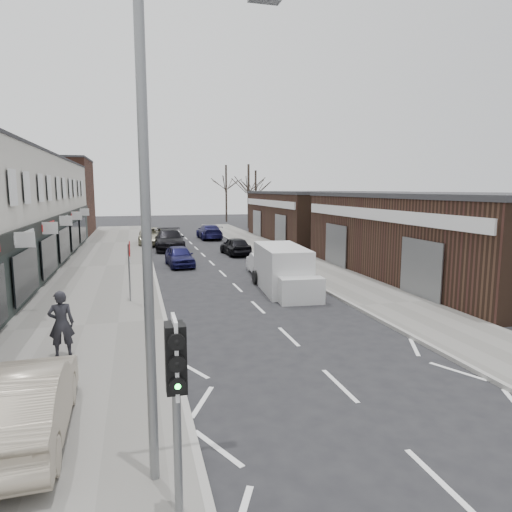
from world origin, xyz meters
TOP-DOWN VIEW (x-y plane):
  - ground at (0.00, 0.00)m, footprint 160.00×160.00m
  - pavement_left at (-6.75, 22.00)m, footprint 5.50×64.00m
  - pavement_right at (5.75, 22.00)m, footprint 3.50×64.00m
  - brick_block_far at (-13.50, 45.00)m, footprint 8.00×10.00m
  - right_unit_near at (12.50, 14.00)m, footprint 10.00×18.00m
  - right_unit_far at (12.50, 34.00)m, footprint 10.00×16.00m
  - tree_far_a at (9.00, 48.00)m, footprint 3.60×3.60m
  - tree_far_b at (11.50, 54.00)m, footprint 3.60×3.60m
  - tree_far_c at (8.50, 60.00)m, footprint 3.60×3.60m
  - traffic_light at (-4.40, -2.02)m, footprint 0.28×0.60m
  - street_lamp at (-4.53, -0.80)m, footprint 2.23×0.22m
  - warning_sign at (-5.16, 12.00)m, footprint 0.12×0.80m
  - white_van at (2.00, 12.71)m, footprint 2.37×5.75m
  - sedan_on_pavement at (-7.09, 1.06)m, footprint 1.74×4.64m
  - pedestrian at (-7.05, 5.70)m, footprint 0.75×0.53m
  - parked_car_left_a at (-2.20, 21.29)m, footprint 1.82×3.98m
  - parked_car_left_b at (-2.22, 29.65)m, footprint 2.54×5.78m
  - parked_car_left_c at (-3.40, 33.62)m, footprint 2.67×5.47m
  - parked_car_right_a at (2.20, 17.18)m, footprint 1.75×4.07m
  - parked_car_right_b at (2.37, 25.36)m, footprint 1.92×4.10m
  - parked_car_right_c at (2.20, 36.86)m, footprint 2.12×5.06m

SIDE VIEW (x-z plane):
  - ground at x=0.00m, z-range 0.00..0.00m
  - tree_far_a at x=9.00m, z-range -4.00..4.00m
  - tree_far_b at x=11.50m, z-range -3.75..3.75m
  - tree_far_c at x=8.50m, z-range -4.25..4.25m
  - pavement_left at x=-6.75m, z-range 0.00..0.12m
  - pavement_right at x=5.75m, z-range 0.00..0.12m
  - parked_car_right_a at x=2.20m, z-range 0.00..1.31m
  - parked_car_left_a at x=-2.20m, z-range 0.00..1.32m
  - parked_car_right_b at x=2.37m, z-range 0.00..1.36m
  - parked_car_right_c at x=2.20m, z-range 0.00..1.46m
  - parked_car_left_c at x=-3.40m, z-range 0.00..1.50m
  - parked_car_left_b at x=-2.22m, z-range 0.00..1.65m
  - sedan_on_pavement at x=-7.09m, z-range 0.12..1.63m
  - white_van at x=2.00m, z-range -0.06..2.12m
  - pedestrian at x=-7.05m, z-range 0.12..2.06m
  - warning_sign at x=-5.16m, z-range 0.85..3.55m
  - right_unit_near at x=12.50m, z-range 0.00..4.50m
  - right_unit_far at x=12.50m, z-range 0.00..4.50m
  - traffic_light at x=-4.40m, z-range 0.86..3.96m
  - brick_block_far at x=-13.50m, z-range 0.00..8.00m
  - street_lamp at x=-4.53m, z-range 0.62..8.62m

